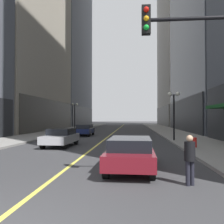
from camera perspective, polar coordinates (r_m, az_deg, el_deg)
ground_plane at (r=38.88m, az=0.91°, el=-4.51°), size 200.00×200.00×0.00m
sidewalk_left at (r=40.32m, az=-10.90°, el=-4.26°), size 4.50×78.00×0.15m
sidewalk_right at (r=39.16m, az=13.07°, el=-4.34°), size 4.50×78.00×0.15m
lane_centre_stripe at (r=38.88m, az=0.91°, el=-4.50°), size 0.16×70.00×0.01m
car_maroon at (r=9.96m, az=4.41°, el=-9.52°), size 1.95×4.51×1.32m
car_silver at (r=18.22m, az=-12.07°, el=-5.79°), size 1.90×4.17×1.32m
car_navy at (r=28.79m, az=-6.58°, el=-4.17°), size 1.89×4.44×1.32m
pedestrian_in_black_coat at (r=8.05m, az=18.04°, el=-9.99°), size 0.45×0.45×1.59m
traffic_light_near_right at (r=8.09m, az=23.81°, el=10.22°), size 3.43×0.35×5.65m
street_lamp_left_far at (r=38.30m, az=-8.86°, el=0.34°), size 1.06×0.36×4.43m
street_lamp_right_mid at (r=21.90m, az=14.52°, el=1.62°), size 1.06×0.36×4.43m
fire_hydrant_right at (r=17.08m, az=19.09°, el=-7.12°), size 0.28×0.28×0.80m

